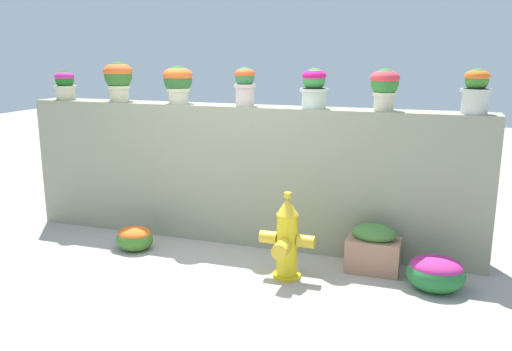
{
  "coord_description": "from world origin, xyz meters",
  "views": [
    {
      "loc": [
        1.98,
        -4.05,
        2.07
      ],
      "look_at": [
        0.22,
        1.07,
        0.8
      ],
      "focal_mm": 37.47,
      "sensor_mm": 36.0,
      "label": 1
    }
  ],
  "objects_px": {
    "potted_plant_6": "(476,89)",
    "flower_bush_right": "(135,237)",
    "potted_plant_1": "(118,77)",
    "flower_bush_left": "(436,272)",
    "fire_hydrant": "(287,240)",
    "planter_box": "(373,249)",
    "potted_plant_0": "(65,83)",
    "potted_plant_4": "(314,86)",
    "potted_plant_3": "(245,83)",
    "potted_plant_2": "(178,81)",
    "potted_plant_5": "(385,85)"
  },
  "relations": [
    {
      "from": "potted_plant_1",
      "to": "potted_plant_2",
      "type": "bearing_deg",
      "value": -1.17
    },
    {
      "from": "potted_plant_2",
      "to": "potted_plant_4",
      "type": "distance_m",
      "value": 1.53
    },
    {
      "from": "potted_plant_6",
      "to": "flower_bush_right",
      "type": "bearing_deg",
      "value": -169.34
    },
    {
      "from": "potted_plant_0",
      "to": "flower_bush_right",
      "type": "bearing_deg",
      "value": -27.12
    },
    {
      "from": "potted_plant_0",
      "to": "flower_bush_left",
      "type": "relative_size",
      "value": 0.67
    },
    {
      "from": "potted_plant_4",
      "to": "fire_hydrant",
      "type": "height_order",
      "value": "potted_plant_4"
    },
    {
      "from": "potted_plant_1",
      "to": "potted_plant_5",
      "type": "xyz_separation_m",
      "value": [
        2.98,
        -0.02,
        -0.03
      ]
    },
    {
      "from": "potted_plant_2",
      "to": "potted_plant_4",
      "type": "height_order",
      "value": "potted_plant_2"
    },
    {
      "from": "potted_plant_1",
      "to": "flower_bush_right",
      "type": "xyz_separation_m",
      "value": [
        0.53,
        -0.67,
        -1.64
      ]
    },
    {
      "from": "planter_box",
      "to": "flower_bush_left",
      "type": "bearing_deg",
      "value": -21.68
    },
    {
      "from": "potted_plant_2",
      "to": "potted_plant_3",
      "type": "height_order",
      "value": "potted_plant_2"
    },
    {
      "from": "potted_plant_0",
      "to": "planter_box",
      "type": "height_order",
      "value": "potted_plant_0"
    },
    {
      "from": "potted_plant_6",
      "to": "planter_box",
      "type": "height_order",
      "value": "potted_plant_6"
    },
    {
      "from": "planter_box",
      "to": "flower_bush_right",
      "type": "bearing_deg",
      "value": -174.41
    },
    {
      "from": "potted_plant_4",
      "to": "flower_bush_right",
      "type": "xyz_separation_m",
      "value": [
        -1.77,
        -0.62,
        -1.59
      ]
    },
    {
      "from": "potted_plant_0",
      "to": "planter_box",
      "type": "distance_m",
      "value": 4.01
    },
    {
      "from": "potted_plant_6",
      "to": "flower_bush_right",
      "type": "relative_size",
      "value": 1.04
    },
    {
      "from": "potted_plant_3",
      "to": "potted_plant_6",
      "type": "height_order",
      "value": "potted_plant_6"
    },
    {
      "from": "fire_hydrant",
      "to": "potted_plant_2",
      "type": "bearing_deg",
      "value": 150.77
    },
    {
      "from": "potted_plant_0",
      "to": "potted_plant_2",
      "type": "distance_m",
      "value": 1.48
    },
    {
      "from": "potted_plant_3",
      "to": "potted_plant_1",
      "type": "bearing_deg",
      "value": 178.13
    },
    {
      "from": "potted_plant_3",
      "to": "flower_bush_left",
      "type": "bearing_deg",
      "value": -16.81
    },
    {
      "from": "fire_hydrant",
      "to": "potted_plant_5",
      "type": "bearing_deg",
      "value": 48.65
    },
    {
      "from": "potted_plant_2",
      "to": "flower_bush_left",
      "type": "height_order",
      "value": "potted_plant_2"
    },
    {
      "from": "potted_plant_6",
      "to": "flower_bush_left",
      "type": "height_order",
      "value": "potted_plant_6"
    },
    {
      "from": "potted_plant_5",
      "to": "fire_hydrant",
      "type": "distance_m",
      "value": 1.77
    },
    {
      "from": "potted_plant_0",
      "to": "potted_plant_5",
      "type": "bearing_deg",
      "value": 0.21
    },
    {
      "from": "potted_plant_5",
      "to": "fire_hydrant",
      "type": "bearing_deg",
      "value": -131.35
    },
    {
      "from": "potted_plant_1",
      "to": "flower_bush_left",
      "type": "height_order",
      "value": "potted_plant_1"
    },
    {
      "from": "potted_plant_1",
      "to": "flower_bush_left",
      "type": "bearing_deg",
      "value": -10.46
    },
    {
      "from": "flower_bush_right",
      "to": "potted_plant_1",
      "type": "bearing_deg",
      "value": 128.2
    },
    {
      "from": "potted_plant_6",
      "to": "flower_bush_right",
      "type": "xyz_separation_m",
      "value": [
        -3.27,
        -0.62,
        -1.6
      ]
    },
    {
      "from": "potted_plant_1",
      "to": "flower_bush_right",
      "type": "height_order",
      "value": "potted_plant_1"
    },
    {
      "from": "potted_plant_1",
      "to": "potted_plant_3",
      "type": "bearing_deg",
      "value": -1.87
    },
    {
      "from": "flower_bush_left",
      "to": "flower_bush_right",
      "type": "distance_m",
      "value": 3.05
    },
    {
      "from": "potted_plant_1",
      "to": "fire_hydrant",
      "type": "bearing_deg",
      "value": -20.62
    },
    {
      "from": "potted_plant_0",
      "to": "potted_plant_5",
      "type": "distance_m",
      "value": 3.7
    },
    {
      "from": "flower_bush_left",
      "to": "potted_plant_0",
      "type": "bearing_deg",
      "value": 171.73
    },
    {
      "from": "flower_bush_right",
      "to": "potted_plant_3",
      "type": "bearing_deg",
      "value": 31.14
    },
    {
      "from": "fire_hydrant",
      "to": "planter_box",
      "type": "bearing_deg",
      "value": 29.31
    },
    {
      "from": "flower_bush_right",
      "to": "potted_plant_4",
      "type": "bearing_deg",
      "value": 19.48
    },
    {
      "from": "potted_plant_6",
      "to": "fire_hydrant",
      "type": "bearing_deg",
      "value": -152.86
    },
    {
      "from": "potted_plant_1",
      "to": "potted_plant_3",
      "type": "height_order",
      "value": "potted_plant_1"
    },
    {
      "from": "potted_plant_5",
      "to": "flower_bush_right",
      "type": "xyz_separation_m",
      "value": [
        -2.45,
        -0.65,
        -1.62
      ]
    },
    {
      "from": "potted_plant_0",
      "to": "potted_plant_2",
      "type": "relative_size",
      "value": 0.83
    },
    {
      "from": "potted_plant_6",
      "to": "planter_box",
      "type": "bearing_deg",
      "value": -154.96
    },
    {
      "from": "potted_plant_0",
      "to": "potted_plant_4",
      "type": "bearing_deg",
      "value": -0.22
    },
    {
      "from": "potted_plant_0",
      "to": "fire_hydrant",
      "type": "height_order",
      "value": "potted_plant_0"
    },
    {
      "from": "potted_plant_2",
      "to": "fire_hydrant",
      "type": "bearing_deg",
      "value": -29.23
    },
    {
      "from": "potted_plant_0",
      "to": "potted_plant_4",
      "type": "height_order",
      "value": "potted_plant_4"
    }
  ]
}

